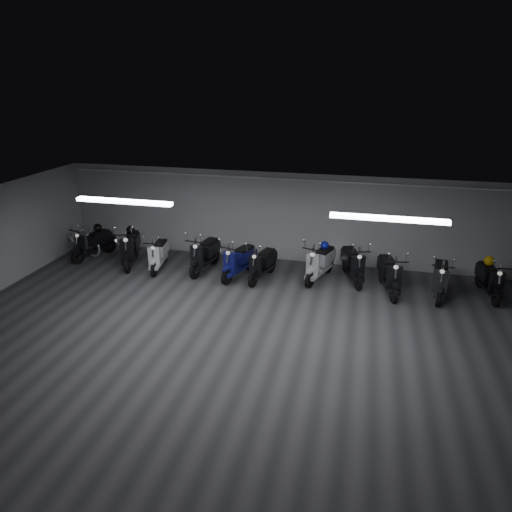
% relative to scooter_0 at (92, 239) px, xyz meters
% --- Properties ---
extents(floor, '(14.00, 10.00, 0.01)m').
position_rel_scooter_0_xyz_m(floor, '(5.83, -3.72, -0.67)').
color(floor, '#323235').
rests_on(floor, ground).
extents(ceiling, '(14.00, 10.00, 0.01)m').
position_rel_scooter_0_xyz_m(ceiling, '(5.83, -3.72, 2.14)').
color(ceiling, slate).
rests_on(ceiling, ground).
extents(back_wall, '(14.00, 0.01, 2.80)m').
position_rel_scooter_0_xyz_m(back_wall, '(5.83, 1.28, 0.74)').
color(back_wall, '#969799').
rests_on(back_wall, ground).
extents(front_wall, '(14.00, 0.01, 2.80)m').
position_rel_scooter_0_xyz_m(front_wall, '(5.83, -8.73, 0.74)').
color(front_wall, '#969799').
rests_on(front_wall, ground).
extents(fluor_strip_left, '(2.40, 0.18, 0.08)m').
position_rel_scooter_0_xyz_m(fluor_strip_left, '(2.83, -2.72, 2.08)').
color(fluor_strip_left, white).
rests_on(fluor_strip_left, ceiling).
extents(fluor_strip_right, '(2.40, 0.18, 0.08)m').
position_rel_scooter_0_xyz_m(fluor_strip_right, '(8.83, -2.72, 2.08)').
color(fluor_strip_right, white).
rests_on(fluor_strip_right, ceiling).
extents(conduit, '(13.60, 0.05, 0.05)m').
position_rel_scooter_0_xyz_m(conduit, '(5.83, 1.20, 1.96)').
color(conduit, white).
rests_on(conduit, back_wall).
extents(scooter_0, '(1.21, 1.87, 1.33)m').
position_rel_scooter_0_xyz_m(scooter_0, '(0.00, 0.00, 0.00)').
color(scooter_0, black).
rests_on(scooter_0, floor).
extents(scooter_1, '(1.21, 2.06, 1.46)m').
position_rel_scooter_0_xyz_m(scooter_1, '(1.43, -0.20, 0.07)').
color(scooter_1, black).
rests_on(scooter_1, floor).
extents(scooter_2, '(0.83, 1.77, 1.26)m').
position_rel_scooter_0_xyz_m(scooter_2, '(2.43, -0.36, -0.03)').
color(scooter_2, silver).
rests_on(scooter_2, floor).
extents(scooter_3, '(0.90, 1.95, 1.40)m').
position_rel_scooter_0_xyz_m(scooter_3, '(3.83, -0.15, 0.04)').
color(scooter_3, black).
rests_on(scooter_3, floor).
extents(scooter_4, '(1.16, 1.90, 1.34)m').
position_rel_scooter_0_xyz_m(scooter_4, '(4.94, -0.36, 0.01)').
color(scooter_4, navy).
rests_on(scooter_4, floor).
extents(scooter_5, '(0.98, 1.80, 1.27)m').
position_rel_scooter_0_xyz_m(scooter_5, '(5.64, -0.37, -0.03)').
color(scooter_5, black).
rests_on(scooter_5, floor).
extents(scooter_6, '(1.19, 1.96, 1.39)m').
position_rel_scooter_0_xyz_m(scooter_6, '(7.25, -0.01, 0.03)').
color(scooter_6, '#AEAEB2').
rests_on(scooter_6, floor).
extents(scooter_7, '(1.17, 1.93, 1.36)m').
position_rel_scooter_0_xyz_m(scooter_7, '(8.16, 0.15, 0.02)').
color(scooter_7, black).
rests_on(scooter_7, floor).
extents(scooter_8, '(1.00, 1.96, 1.39)m').
position_rel_scooter_0_xyz_m(scooter_8, '(9.14, -0.39, 0.03)').
color(scooter_8, black).
rests_on(scooter_8, floor).
extents(scooter_9, '(0.84, 1.87, 1.34)m').
position_rel_scooter_0_xyz_m(scooter_9, '(10.44, -0.34, 0.01)').
color(scooter_9, black).
rests_on(scooter_9, floor).
extents(bicycle, '(1.96, 1.12, 1.20)m').
position_rel_scooter_0_xyz_m(bicycle, '(-0.67, 0.26, -0.06)').
color(bicycle, silver).
rests_on(bicycle, floor).
extents(scooter_10, '(0.80, 1.77, 1.27)m').
position_rel_scooter_0_xyz_m(scooter_10, '(11.71, -0.04, -0.03)').
color(scooter_10, black).
rests_on(scooter_10, floor).
extents(helmet_0, '(0.27, 0.27, 0.27)m').
position_rel_scooter_0_xyz_m(helmet_0, '(1.35, 0.06, 0.38)').
color(helmet_0, black).
rests_on(helmet_0, scooter_1).
extents(helmet_1, '(0.24, 0.24, 0.24)m').
position_rel_scooter_0_xyz_m(helmet_1, '(7.33, 0.23, 0.32)').
color(helmet_1, '#0C148C').
rests_on(helmet_1, scooter_6).
extents(helmet_2, '(0.28, 0.28, 0.28)m').
position_rel_scooter_0_xyz_m(helmet_2, '(0.09, 0.23, 0.30)').
color(helmet_2, black).
rests_on(helmet_2, scooter_0).
extents(helmet_3, '(0.27, 0.27, 0.27)m').
position_rel_scooter_0_xyz_m(helmet_3, '(11.68, 0.20, 0.26)').
color(helmet_3, '#C1930B').
rests_on(helmet_3, scooter_10).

